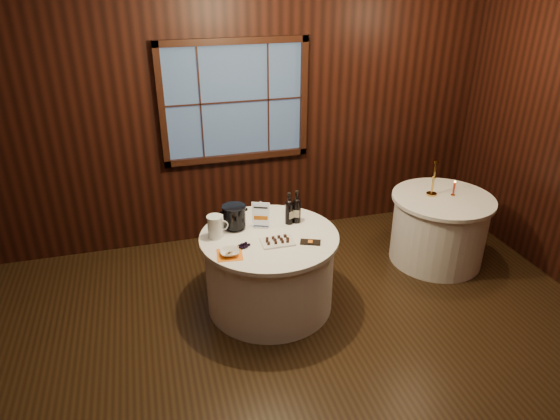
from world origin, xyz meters
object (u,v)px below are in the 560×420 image
object	(u,v)px
port_bottle_right	(297,209)
grape_bunch	(245,246)
cracker_bowl	(230,252)
brass_candlestick	(433,183)
chocolate_plate	(278,241)
chocolate_box	(310,242)
port_bottle_left	(289,210)
side_table	(439,228)
red_candle	(454,190)
main_table	(270,270)
ice_bucket	(234,217)
glass_pitcher	(215,226)
sign_stand	(261,218)

from	to	relation	value
port_bottle_right	grape_bunch	world-z (taller)	port_bottle_right
cracker_bowl	brass_candlestick	world-z (taller)	brass_candlestick
chocolate_plate	cracker_bowl	distance (m)	0.46
chocolate_box	grape_bunch	distance (m)	0.59
chocolate_plate	grape_bunch	distance (m)	0.30
port_bottle_left	brass_candlestick	bearing A→B (deg)	-14.39
side_table	red_candle	xyz separation A→B (m)	(0.11, 0.01, 0.45)
chocolate_plate	brass_candlestick	size ratio (longest dim) A/B	0.75
main_table	grape_bunch	bearing A→B (deg)	-147.79
grape_bunch	port_bottle_right	bearing A→B (deg)	30.56
main_table	brass_candlestick	xyz separation A→B (m)	(1.90, 0.39, 0.52)
brass_candlestick	ice_bucket	bearing A→B (deg)	-175.50
port_bottle_right	brass_candlestick	size ratio (longest dim) A/B	0.83
ice_bucket	glass_pitcher	world-z (taller)	ice_bucket
sign_stand	chocolate_box	xyz separation A→B (m)	(0.35, -0.41, -0.08)
glass_pitcher	red_candle	size ratio (longest dim) A/B	1.22
cracker_bowl	brass_candlestick	bearing A→B (deg)	15.24
side_table	red_candle	size ratio (longest dim) A/B	6.30
grape_bunch	main_table	bearing A→B (deg)	32.21
side_table	brass_candlestick	distance (m)	0.54
port_bottle_left	chocolate_box	bearing A→B (deg)	-101.28
port_bottle_right	chocolate_box	world-z (taller)	port_bottle_right
side_table	main_table	bearing A→B (deg)	-171.47
sign_stand	glass_pitcher	bearing A→B (deg)	-149.55
side_table	cracker_bowl	bearing A→B (deg)	-167.26
chocolate_plate	red_candle	xyz separation A→B (m)	(2.08, 0.46, 0.05)
ice_bucket	brass_candlestick	distance (m)	2.19
glass_pitcher	red_candle	xyz separation A→B (m)	(2.59, 0.21, -0.04)
chocolate_box	brass_candlestick	world-z (taller)	brass_candlestick
chocolate_box	side_table	bearing A→B (deg)	40.35
main_table	port_bottle_left	size ratio (longest dim) A/B	4.03
chocolate_box	red_candle	size ratio (longest dim) A/B	1.05
sign_stand	red_candle	world-z (taller)	sign_stand
sign_stand	port_bottle_right	bearing A→B (deg)	23.37
main_table	grape_bunch	xyz separation A→B (m)	(-0.26, -0.17, 0.40)
red_candle	chocolate_box	bearing A→B (deg)	-163.11
port_bottle_right	cracker_bowl	world-z (taller)	port_bottle_right
side_table	grape_bunch	size ratio (longest dim) A/B	6.10
side_table	port_bottle_left	xyz separation A→B (m)	(-1.76, -0.13, 0.52)
sign_stand	red_candle	bearing A→B (deg)	25.31
chocolate_plate	glass_pitcher	xyz separation A→B (m)	(-0.51, 0.26, 0.09)
ice_bucket	brass_candlestick	bearing A→B (deg)	4.50
side_table	glass_pitcher	distance (m)	2.53
chocolate_box	chocolate_plate	bearing A→B (deg)	-173.64
chocolate_box	red_candle	distance (m)	1.88
side_table	port_bottle_left	size ratio (longest dim) A/B	3.40
main_table	grape_bunch	world-z (taller)	grape_bunch
chocolate_box	brass_candlestick	xyz separation A→B (m)	(1.59, 0.62, 0.13)
sign_stand	chocolate_plate	xyz separation A→B (m)	(0.07, -0.32, -0.08)
chocolate_plate	ice_bucket	bearing A→B (deg)	130.23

